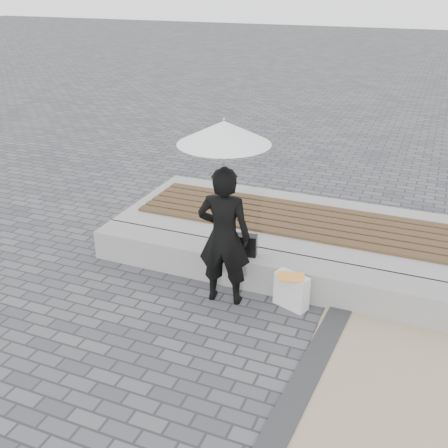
{
  "coord_description": "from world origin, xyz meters",
  "views": [
    {
      "loc": [
        1.58,
        -3.89,
        3.53
      ],
      "look_at": [
        -0.48,
        1.1,
        1.0
      ],
      "focal_mm": 42.43,
      "sensor_mm": 36.0,
      "label": 1
    }
  ],
  "objects_px": {
    "parasol": "(224,133)",
    "canvas_tote": "(291,291)",
    "handbag": "(241,245)",
    "woman": "(224,237)",
    "seating_ledge": "(275,273)"
  },
  "relations": [
    {
      "from": "woman",
      "to": "parasol",
      "type": "distance_m",
      "value": 1.21
    },
    {
      "from": "parasol",
      "to": "handbag",
      "type": "bearing_deg",
      "value": 83.61
    },
    {
      "from": "woman",
      "to": "canvas_tote",
      "type": "height_order",
      "value": "woman"
    },
    {
      "from": "woman",
      "to": "canvas_tote",
      "type": "relative_size",
      "value": 3.98
    },
    {
      "from": "parasol",
      "to": "canvas_tote",
      "type": "bearing_deg",
      "value": 11.46
    },
    {
      "from": "seating_ledge",
      "to": "parasol",
      "type": "height_order",
      "value": "parasol"
    },
    {
      "from": "woman",
      "to": "handbag",
      "type": "distance_m",
      "value": 0.54
    },
    {
      "from": "seating_ledge",
      "to": "canvas_tote",
      "type": "distance_m",
      "value": 0.46
    },
    {
      "from": "handbag",
      "to": "canvas_tote",
      "type": "distance_m",
      "value": 0.85
    },
    {
      "from": "parasol",
      "to": "canvas_tote",
      "type": "distance_m",
      "value": 2.01
    },
    {
      "from": "parasol",
      "to": "canvas_tote",
      "type": "relative_size",
      "value": 3.03
    },
    {
      "from": "woman",
      "to": "parasol",
      "type": "bearing_deg",
      "value": -112.54
    },
    {
      "from": "handbag",
      "to": "canvas_tote",
      "type": "relative_size",
      "value": 0.9
    },
    {
      "from": "canvas_tote",
      "to": "woman",
      "type": "bearing_deg",
      "value": -149.13
    },
    {
      "from": "parasol",
      "to": "handbag",
      "type": "height_order",
      "value": "parasol"
    }
  ]
}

